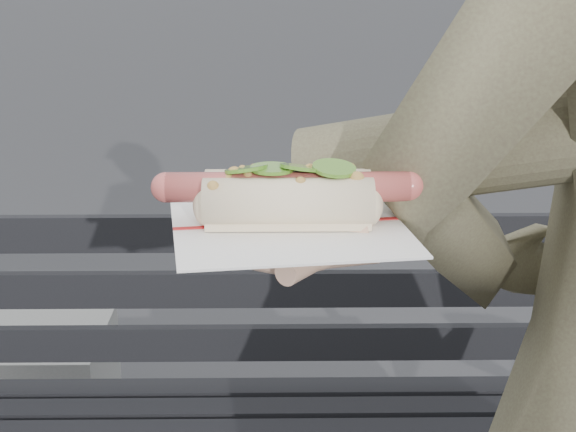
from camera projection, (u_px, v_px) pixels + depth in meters
The scene contains 2 objects.
park_bench at pixel (252, 392), 1.86m from camera, with size 1.50×0.44×0.88m.
held_hotdog at pixel (498, 155), 0.80m from camera, with size 0.62×0.32×0.20m.
Camera 1 is at (0.10, -0.67, 1.44)m, focal length 55.00 mm.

